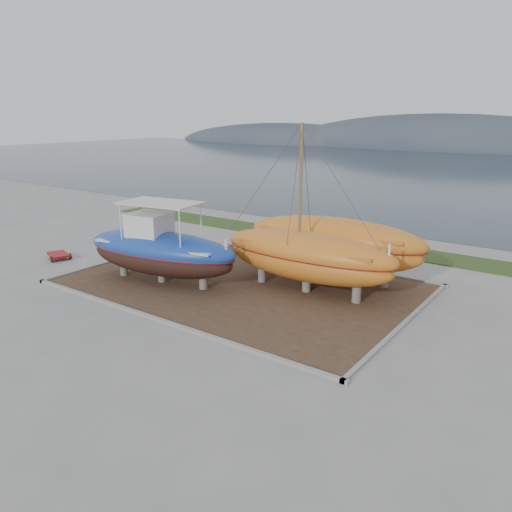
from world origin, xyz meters
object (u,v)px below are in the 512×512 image
Objects in this scene: blue_caique at (160,242)px; red_trailer at (59,256)px; orange_sailboat at (309,211)px; white_dinghy at (174,250)px; orange_bare_hull at (333,249)px.

blue_caique reaches higher than red_trailer.
blue_caique is at bearing -157.18° from orange_sailboat.
orange_bare_hull is (9.81, 2.55, 1.06)m from white_dinghy.
orange_bare_hull reaches higher than white_dinghy.
blue_caique is 9.47m from orange_bare_hull.
white_dinghy is 7.49m from red_trailer.
orange_sailboat is 0.94× the size of orange_bare_hull.
blue_caique reaches higher than white_dinghy.
blue_caique reaches higher than orange_bare_hull.
orange_sailboat is (7.23, 3.26, 2.03)m from blue_caique.
red_trailer is at bearing -167.86° from orange_sailboat.
orange_sailboat reaches higher than red_trailer.
orange_sailboat is at bearing 14.54° from blue_caique.
red_trailer is at bearing -162.91° from orange_bare_hull.
orange_sailboat is at bearing -97.21° from orange_bare_hull.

